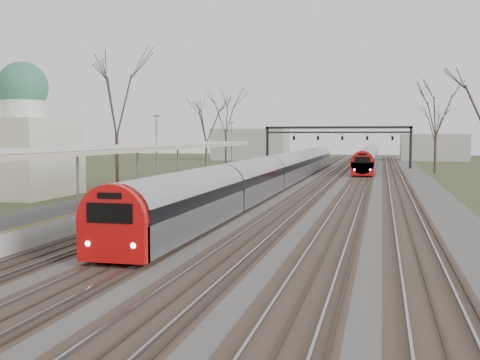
% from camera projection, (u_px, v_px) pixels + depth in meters
% --- Properties ---
extents(track_bed, '(24.00, 160.00, 0.22)m').
position_uv_depth(track_bed, '(314.00, 184.00, 57.94)').
color(track_bed, '#474442').
rests_on(track_bed, ground).
extents(platform, '(3.50, 69.00, 1.00)m').
position_uv_depth(platform, '(157.00, 195.00, 43.07)').
color(platform, '#9E9B93').
rests_on(platform, ground).
extents(canopy, '(4.10, 50.00, 3.11)m').
position_uv_depth(canopy, '(131.00, 148.00, 38.43)').
color(canopy, slate).
rests_on(canopy, platform).
extents(dome_building, '(10.00, 8.00, 10.30)m').
position_uv_depth(dome_building, '(4.00, 149.00, 46.22)').
color(dome_building, beige).
rests_on(dome_building, ground).
extents(signal_gantry, '(21.00, 0.59, 6.08)m').
position_uv_depth(signal_gantry, '(337.00, 134.00, 86.68)').
color(signal_gantry, black).
rests_on(signal_gantry, ground).
extents(tree_west_far, '(5.50, 5.50, 11.33)m').
position_uv_depth(tree_west_far, '(116.00, 99.00, 54.53)').
color(tree_west_far, '#2D231C').
rests_on(tree_west_far, ground).
extents(train_near, '(2.62, 75.21, 3.05)m').
position_uv_depth(train_near, '(283.00, 170.00, 57.02)').
color(train_near, '#A2A4AC').
rests_on(train_near, ground).
extents(train_far, '(2.62, 60.21, 3.05)m').
position_uv_depth(train_far, '(368.00, 156.00, 95.38)').
color(train_far, '#A2A4AC').
rests_on(train_far, ground).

